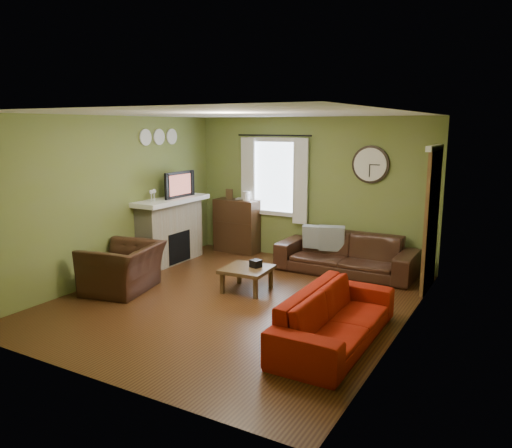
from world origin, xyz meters
The scene contains 31 objects.
floor centered at (0.00, 0.00, 0.00)m, with size 4.60×5.20×0.00m, color #432511.
ceiling centered at (0.00, 0.00, 2.60)m, with size 4.60×5.20×0.00m, color white.
wall_left centered at (-2.30, 0.00, 1.30)m, with size 0.00×5.20×2.60m, color olive.
wall_right centered at (2.30, 0.00, 1.30)m, with size 0.00×5.20×2.60m, color olive.
wall_back centered at (0.00, 2.60, 1.30)m, with size 4.60×0.00×2.60m, color olive.
wall_front centered at (0.00, -2.60, 1.30)m, with size 4.60×0.00×2.60m, color olive.
fireplace centered at (-2.10, 1.15, 0.55)m, with size 0.40×1.40×1.10m, color #C1AD89.
firebox centered at (-1.91, 1.15, 0.30)m, with size 0.04×0.60×0.55m, color black.
mantel centered at (-2.07, 1.15, 1.14)m, with size 0.58×1.60×0.08m, color white.
tv centered at (-2.05, 1.30, 1.35)m, with size 0.60×0.08×0.35m, color black.
tv_screen centered at (-1.97, 1.30, 1.41)m, with size 0.02×0.62×0.36m, color #994C3F.
medallion_left centered at (-2.28, 0.80, 2.25)m, with size 0.28×0.28×0.03m, color white.
medallion_mid centered at (-2.28, 1.15, 2.25)m, with size 0.28×0.28×0.03m, color white.
medallion_right centered at (-2.28, 1.50, 2.25)m, with size 0.28×0.28×0.03m, color white.
window_pane centered at (-0.70, 2.58, 1.50)m, with size 1.00×0.02×1.30m, color silver, non-canonical shape.
curtain_rod centered at (-0.70, 2.48, 2.27)m, with size 0.03×0.03×1.50m, color black.
curtain_left centered at (-1.25, 2.48, 1.45)m, with size 0.28×0.04×1.55m, color silver.
curtain_right centered at (-0.15, 2.48, 1.45)m, with size 0.28×0.04×1.55m, color silver.
wall_clock centered at (1.10, 2.55, 1.80)m, with size 0.64×0.06×0.64m, color white, non-canonical shape.
door centered at (2.27, 1.85, 1.05)m, with size 0.05×0.90×2.10m, color brown.
bookshelf centered at (-1.46, 2.39, 0.52)m, with size 0.87×0.37×1.04m, color #362011, non-canonical shape.
book centered at (-1.50, 2.46, 0.96)m, with size 0.15×0.20×0.02m, color #49341E.
sofa_brown centered at (0.90, 2.05, 0.33)m, with size 2.29×0.89×0.67m, color black.
pillow_left centered at (0.30, 2.11, 0.55)m, with size 0.40×0.12×0.40m, color gray.
pillow_right centered at (0.61, 2.14, 0.55)m, with size 0.43×0.13×0.43m, color gray.
sofa_red centered at (1.72, -0.63, 0.30)m, with size 2.08×0.81×0.61m, color maroon.
armchair centered at (-1.70, -0.46, 0.35)m, with size 1.09×0.95×0.71m, color black.
coffee_table centered at (-0.08, 0.44, 0.18)m, with size 0.68×0.68×0.36m, color #49341E, non-canonical shape.
tissue_box centered at (0.02, 0.53, 0.40)m, with size 0.14×0.14×0.11m, color black.
wine_glass_a centered at (-2.05, 0.63, 1.28)m, with size 0.07×0.07×0.20m, color white, non-canonical shape.
wine_glass_b centered at (-2.05, 0.70, 1.28)m, with size 0.07×0.07×0.21m, color white, non-canonical shape.
Camera 1 is at (3.57, -5.74, 2.44)m, focal length 35.00 mm.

